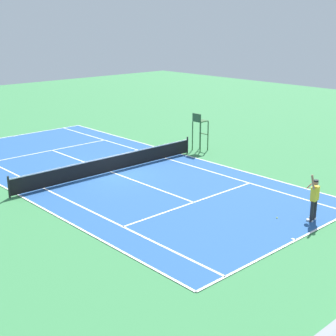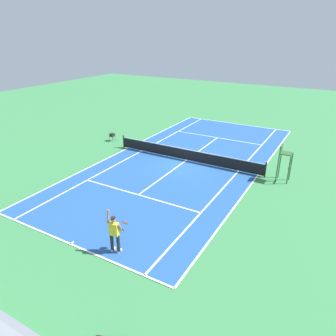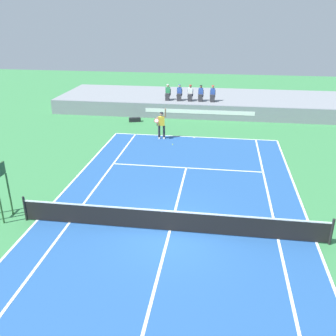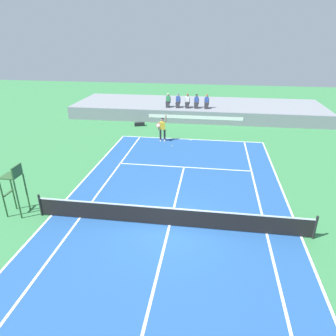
% 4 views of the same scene
% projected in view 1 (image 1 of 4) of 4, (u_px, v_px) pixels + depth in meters
% --- Properties ---
extents(ground_plane, '(80.00, 80.00, 0.00)m').
position_uv_depth(ground_plane, '(111.00, 172.00, 27.12)').
color(ground_plane, '#387F47').
extents(court, '(11.08, 23.88, 0.03)m').
position_uv_depth(court, '(111.00, 172.00, 27.12)').
color(court, '#235193').
rests_on(court, ground).
extents(net, '(11.98, 0.10, 1.07)m').
position_uv_depth(net, '(111.00, 163.00, 26.97)').
color(net, black).
rests_on(net, ground).
extents(tennis_player, '(0.75, 0.72, 2.08)m').
position_uv_depth(tennis_player, '(314.00, 199.00, 20.32)').
color(tennis_player, '#232328').
rests_on(tennis_player, ground).
extents(tennis_ball, '(0.07, 0.07, 0.07)m').
position_uv_depth(tennis_ball, '(277.00, 218.00, 20.80)').
color(tennis_ball, '#D1E533').
rests_on(tennis_ball, ground).
extents(umpire_chair, '(0.77, 0.77, 2.44)m').
position_uv_depth(umpire_chair, '(200.00, 127.00, 31.22)').
color(umpire_chair, '#2D562D').
rests_on(umpire_chair, ground).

